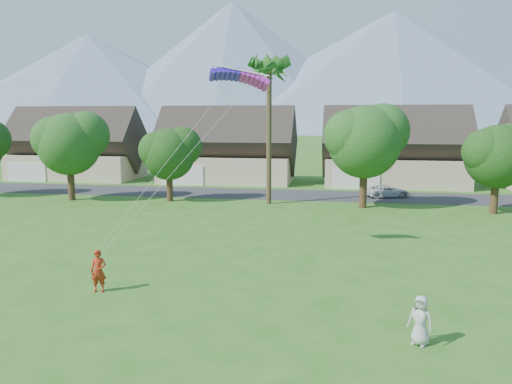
% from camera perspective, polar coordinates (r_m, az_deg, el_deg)
% --- Properties ---
extents(ground, '(500.00, 500.00, 0.00)m').
position_cam_1_polar(ground, '(16.30, -6.19, -18.62)').
color(ground, '#2D6019').
rests_on(ground, ground).
extents(street, '(90.00, 7.00, 0.01)m').
position_cam_1_polar(street, '(48.69, 4.71, -0.33)').
color(street, '#2D2D30').
rests_on(street, ground).
extents(kite_flyer, '(0.74, 0.54, 1.85)m').
position_cam_1_polar(kite_flyer, '(22.63, -17.56, -8.60)').
color(kite_flyer, '#A32912').
rests_on(kite_flyer, ground).
extents(watcher, '(0.97, 0.86, 1.67)m').
position_cam_1_polar(watcher, '(17.73, 18.27, -13.75)').
color(watcher, '#B2B1AD').
rests_on(watcher, ground).
extents(parked_car, '(4.58, 3.30, 1.16)m').
position_cam_1_polar(parked_car, '(48.64, 14.77, 0.10)').
color(parked_car, silver).
rests_on(parked_car, ground).
extents(mountain_ridge, '(540.00, 240.00, 70.00)m').
position_cam_1_polar(mountain_ridge, '(274.88, 11.17, 12.81)').
color(mountain_ridge, slate).
rests_on(mountain_ridge, ground).
extents(houses_row, '(72.75, 8.19, 8.86)m').
position_cam_1_polar(houses_row, '(57.19, 6.02, 4.43)').
color(houses_row, beige).
rests_on(houses_row, ground).
extents(tree_row, '(62.27, 6.67, 8.45)m').
position_cam_1_polar(tree_row, '(42.26, 2.53, 5.02)').
color(tree_row, '#47301C').
rests_on(tree_row, ground).
extents(fan_palm, '(3.00, 3.00, 13.80)m').
position_cam_1_polar(fan_palm, '(43.10, 1.52, 14.29)').
color(fan_palm, '#4C3D26').
rests_on(fan_palm, ground).
extents(parafoil_kite, '(3.23, 1.37, 0.50)m').
position_cam_1_polar(parafoil_kite, '(26.37, -1.87, 13.17)').
color(parafoil_kite, '#3C1BCB').
rests_on(parafoil_kite, ground).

